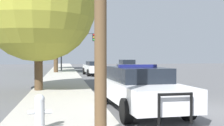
# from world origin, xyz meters

# --- Properties ---
(ground_plane) EXTENTS (110.00, 110.00, 0.00)m
(ground_plane) POSITION_xyz_m (0.00, 0.00, 0.00)
(ground_plane) COLOR #565659
(sidewalk_left) EXTENTS (3.00, 110.00, 0.13)m
(sidewalk_left) POSITION_xyz_m (-5.10, 0.00, 0.07)
(sidewalk_left) COLOR #ADA89E
(sidewalk_left) RESTS_ON ground_plane
(police_car) EXTENTS (2.28, 5.38, 1.55)m
(police_car) POSITION_xyz_m (-2.49, 0.71, 0.79)
(police_car) COLOR white
(police_car) RESTS_ON ground_plane
(fire_hydrant) EXTENTS (0.55, 0.24, 0.83)m
(fire_hydrant) POSITION_xyz_m (-5.55, -1.72, 0.57)
(fire_hydrant) COLOR #B7BCC1
(fire_hydrant) RESTS_ON sidewalk_left
(traffic_light) EXTENTS (4.06, 0.35, 4.53)m
(traffic_light) POSITION_xyz_m (-3.56, 25.07, 3.38)
(traffic_light) COLOR #424247
(traffic_light) RESTS_ON sidewalk_left
(car_background_oncoming) EXTENTS (1.97, 4.40, 1.39)m
(car_background_oncoming) POSITION_xyz_m (2.38, 23.75, 0.74)
(car_background_oncoming) COLOR #474C51
(car_background_oncoming) RESTS_ON ground_plane
(car_background_midblock) EXTENTS (2.12, 4.49, 1.34)m
(car_background_midblock) POSITION_xyz_m (-2.07, 18.18, 0.72)
(car_background_midblock) COLOR silver
(car_background_midblock) RESTS_ON ground_plane
(tree_sidewalk_near) EXTENTS (5.79, 5.79, 7.21)m
(tree_sidewalk_near) POSITION_xyz_m (-6.24, 6.04, 4.44)
(tree_sidewalk_near) COLOR #4C3823
(tree_sidewalk_near) RESTS_ON sidewalk_left
(tree_sidewalk_mid) EXTENTS (5.10, 5.10, 7.43)m
(tree_sidewalk_mid) POSITION_xyz_m (-5.80, 21.60, 4.99)
(tree_sidewalk_mid) COLOR #4C3823
(tree_sidewalk_mid) RESTS_ON sidewalk_left
(tree_sidewalk_far) EXTENTS (4.93, 4.93, 7.31)m
(tree_sidewalk_far) POSITION_xyz_m (-5.94, 30.28, 4.96)
(tree_sidewalk_far) COLOR #4C3823
(tree_sidewalk_far) RESTS_ON sidewalk_left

